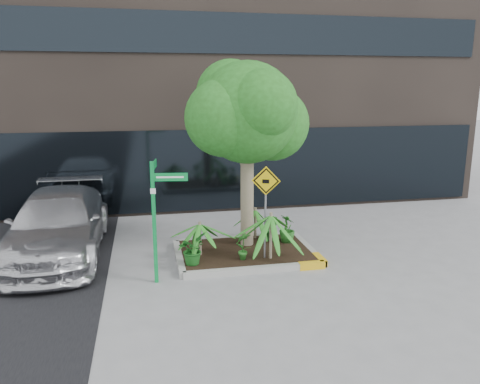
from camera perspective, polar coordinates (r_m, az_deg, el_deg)
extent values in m
plane|color=gray|center=(11.16, -0.04, -8.40)|extent=(80.00, 80.00, 0.00)
cube|color=#9E9E99|center=(12.47, -0.43, -5.72)|extent=(3.20, 0.15, 0.15)
cube|color=#9E9E99|center=(10.45, 1.93, -9.48)|extent=(3.20, 0.15, 0.15)
cube|color=#9E9E99|center=(11.24, -7.43, -7.95)|extent=(0.15, 2.20, 0.15)
cube|color=#9E9E99|center=(11.87, 8.27, -6.83)|extent=(0.15, 2.20, 0.15)
cube|color=gold|center=(10.81, 8.73, -8.86)|extent=(0.60, 0.17, 0.15)
cube|color=black|center=(11.44, 0.64, -7.23)|extent=(3.05, 2.05, 0.06)
cylinder|color=gray|center=(11.47, 0.87, 0.08)|extent=(0.32, 0.32, 3.02)
cylinder|color=gray|center=(11.30, 1.39, 5.58)|extent=(0.57, 0.16, 0.98)
sphere|color=#215A19|center=(11.21, 0.90, 9.65)|extent=(2.42, 2.42, 2.42)
sphere|color=#215A19|center=(11.69, 3.98, 8.27)|extent=(1.81, 1.81, 1.81)
sphere|color=#215A19|center=(10.90, -2.01, 9.03)|extent=(1.81, 1.81, 1.81)
sphere|color=#215A19|center=(10.66, 2.69, 10.56)|extent=(1.61, 1.61, 1.61)
sphere|color=#215A19|center=(11.63, -1.12, 11.75)|extent=(1.71, 1.71, 1.71)
cylinder|color=gray|center=(10.76, 3.76, -5.31)|extent=(0.07, 0.07, 1.10)
cylinder|color=gray|center=(11.05, -4.90, -5.65)|extent=(0.07, 0.07, 0.80)
cylinder|color=gray|center=(12.19, 1.87, -3.77)|extent=(0.07, 0.07, 0.82)
imported|color=silver|center=(12.23, -21.29, -3.67)|extent=(2.12, 5.20, 1.51)
imported|color=#175319|center=(10.53, -5.87, -6.94)|extent=(0.84, 0.84, 0.69)
imported|color=#1F5C1B|center=(11.95, 5.75, -4.44)|extent=(0.52, 0.52, 0.71)
imported|color=#287424|center=(10.73, 0.40, -6.53)|extent=(0.40, 0.40, 0.67)
imported|color=#1D6622|center=(12.01, 3.91, -4.38)|extent=(0.53, 0.53, 0.69)
cube|color=#0D933E|center=(9.75, -10.40, -3.80)|extent=(0.08, 0.08, 2.57)
cube|color=#0D933E|center=(9.49, -8.54, 1.81)|extent=(0.71, 0.12, 0.17)
cube|color=#0D933E|center=(9.83, -10.44, 3.22)|extent=(0.12, 0.71, 0.17)
cube|color=white|center=(9.47, -8.54, 1.80)|extent=(0.55, 0.08, 0.04)
cube|color=white|center=(9.83, -10.52, 3.21)|extent=(0.08, 0.55, 0.04)
cube|color=white|center=(9.54, -10.56, 0.10)|extent=(0.11, 0.02, 0.11)
cylinder|color=slate|center=(10.69, 3.10, -2.97)|extent=(0.10, 0.15, 1.97)
cube|color=yellow|center=(10.48, 3.18, 1.38)|extent=(0.62, 0.27, 0.66)
cube|color=black|center=(10.46, 3.20, 1.36)|extent=(0.54, 0.23, 0.59)
cube|color=yellow|center=(10.46, 3.21, 1.36)|extent=(0.46, 0.20, 0.50)
cube|color=black|center=(10.46, 3.16, 1.30)|extent=(0.14, 0.06, 0.09)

